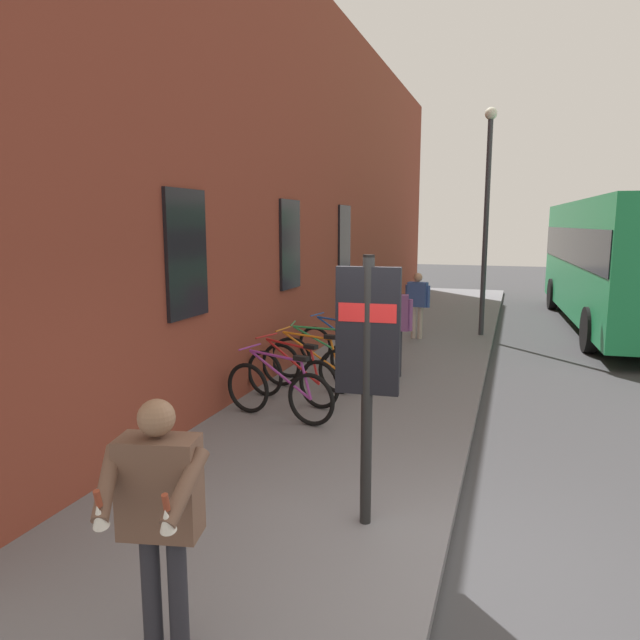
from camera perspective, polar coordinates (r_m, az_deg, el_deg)
The scene contains 14 objects.
ground at distance 10.73m, azimuth 21.21°, elevation -6.20°, with size 60.00×60.00×0.00m, color #38383A.
sidewalk_pavement at distance 12.83m, azimuth 8.50°, elevation -2.88°, with size 24.00×3.50×0.12m, color slate.
station_facade at distance 14.02m, azimuth 1.13°, elevation 13.20°, with size 22.00×0.65×7.39m.
bicycle_by_door at distance 8.00m, azimuth -4.06°, elevation -7.03°, with size 0.56×1.74×0.97m.
bicycle_far_end at distance 8.73m, azimuth -2.82°, elevation -5.60°, with size 0.68×1.70×0.97m.
bicycle_under_window at distance 9.36m, azimuth -1.00°, elevation -4.56°, with size 0.48×1.77×0.97m.
bicycle_beside_lamp at distance 10.03m, azimuth 0.10°, elevation -3.60°, with size 0.56×1.74×0.97m.
bicycle_nearest_sign at distance 10.85m, azimuth 1.93°, elevation -2.61°, with size 0.55×1.74×0.97m.
transit_info_sign at distance 4.99m, azimuth 4.69°, elevation -2.82°, with size 0.13×0.55×2.40m.
city_bus at distance 17.23m, azimuth 27.39°, elevation 5.55°, with size 10.63×3.15×3.35m.
pedestrian_crossing_street at distance 10.14m, azimuth 7.28°, elevation 0.12°, with size 0.32×0.63×1.68m.
pedestrian_near_bus at distance 13.61m, azimuth 9.55°, elevation 2.07°, with size 0.28×0.58×1.54m.
tourist_with_hotdogs at distance 3.72m, azimuth -15.53°, elevation -16.97°, with size 0.64×0.63×1.65m.
street_lamp at distance 14.33m, azimuth 16.07°, elevation 10.93°, with size 0.28×0.28×5.27m.
Camera 1 is at (-4.34, -0.42, 2.78)m, focal length 32.59 mm.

